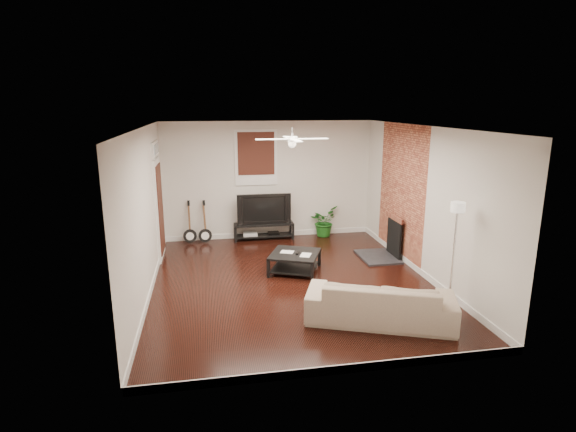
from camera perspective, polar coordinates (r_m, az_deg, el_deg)
name	(u,v)px	position (r m, az deg, el deg)	size (l,w,h in m)	color
room	(292,208)	(8.03, 0.51, 1.06)	(5.01, 6.01, 2.81)	black
brick_accent	(401,192)	(9.71, 13.98, 2.89)	(0.02, 2.20, 2.80)	brown
fireplace	(385,237)	(9.81, 12.12, -2.54)	(0.80, 1.10, 0.92)	black
window_back	(256,158)	(10.79, -4.02, 7.29)	(1.00, 0.06, 1.30)	#39150F
door_left	(159,199)	(9.83, -15.87, 2.02)	(0.08, 1.00, 2.50)	white
tv_stand	(264,231)	(10.96, -3.05, -1.92)	(1.42, 0.38, 0.40)	black
tv	(263,208)	(10.84, -3.10, 0.99)	(1.27, 0.17, 0.73)	black
coffee_table	(295,262)	(8.88, 0.86, -5.83)	(0.89, 0.89, 0.37)	black
sofa	(380,301)	(7.04, 11.46, -10.43)	(2.17, 0.85, 0.63)	#C5AE94
floor_lamp	(453,258)	(7.42, 20.01, -5.00)	(0.29, 0.29, 1.77)	silver
potted_plant	(324,221)	(11.23, 4.48, -0.66)	(0.67, 0.58, 0.74)	#1B5E1A
guitar_left	(189,223)	(10.79, -12.27, -0.82)	(0.31, 0.22, 1.01)	black
guitar_right	(205,222)	(10.75, -10.41, -0.78)	(0.31, 0.22, 1.01)	black
ceiling_fan	(292,139)	(7.85, 0.53, 9.63)	(1.24, 1.24, 0.32)	white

